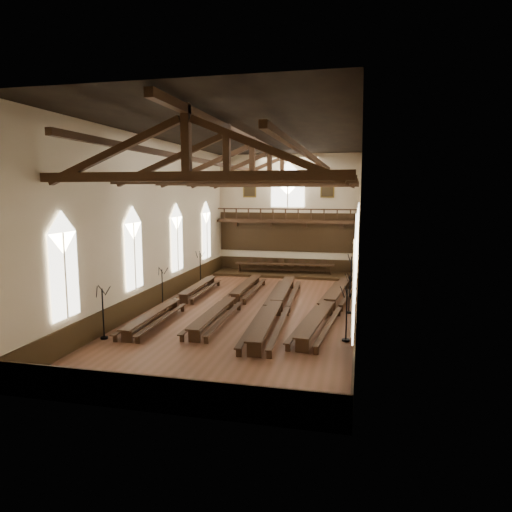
% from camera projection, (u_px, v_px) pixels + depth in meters
% --- Properties ---
extents(ground, '(26.00, 26.00, 0.00)m').
position_uv_depth(ground, '(252.00, 309.00, 26.81)').
color(ground, brown).
rests_on(ground, ground).
extents(room_walls, '(26.00, 26.00, 26.00)m').
position_uv_depth(room_walls, '(252.00, 199.00, 25.91)').
color(room_walls, beige).
rests_on(room_walls, ground).
extents(wainscot_band, '(12.00, 26.00, 1.20)m').
position_uv_depth(wainscot_band, '(252.00, 299.00, 26.73)').
color(wainscot_band, '#32220F').
rests_on(wainscot_band, ground).
extents(side_windows, '(11.85, 19.80, 4.50)m').
position_uv_depth(side_windows, '(252.00, 246.00, 26.29)').
color(side_windows, silver).
rests_on(side_windows, room_walls).
extents(end_window, '(2.80, 0.12, 3.80)m').
position_uv_depth(end_window, '(288.00, 187.00, 38.25)').
color(end_window, silver).
rests_on(end_window, room_walls).
extents(minstrels_gallery, '(11.80, 1.24, 3.70)m').
position_uv_depth(minstrels_gallery, '(287.00, 227.00, 38.48)').
color(minstrels_gallery, '#362011').
rests_on(minstrels_gallery, room_walls).
extents(portraits, '(7.75, 0.09, 1.45)m').
position_uv_depth(portraits, '(288.00, 189.00, 38.26)').
color(portraits, brown).
rests_on(portraits, room_walls).
extents(roof_trusses, '(11.70, 25.70, 2.80)m').
position_uv_depth(roof_trusses, '(252.00, 168.00, 25.66)').
color(roof_trusses, '#362011').
rests_on(roof_trusses, room_walls).
extents(refectory_row_a, '(1.52, 13.71, 0.67)m').
position_uv_depth(refectory_row_a, '(178.00, 299.00, 27.18)').
color(refectory_row_a, '#362011').
rests_on(refectory_row_a, ground).
extents(refectory_row_b, '(1.52, 14.01, 0.71)m').
position_uv_depth(refectory_row_b, '(232.00, 299.00, 27.32)').
color(refectory_row_b, '#362011').
rests_on(refectory_row_b, ground).
extents(refectory_row_c, '(1.94, 14.76, 0.78)m').
position_uv_depth(refectory_row_c, '(276.00, 304.00, 25.78)').
color(refectory_row_c, '#362011').
rests_on(refectory_row_c, ground).
extents(refectory_row_d, '(2.20, 14.49, 0.75)m').
position_uv_depth(refectory_row_d, '(330.00, 304.00, 25.95)').
color(refectory_row_d, '#362011').
rests_on(refectory_row_d, ground).
extents(dais, '(11.40, 3.05, 0.20)m').
position_uv_depth(dais, '(284.00, 274.00, 37.79)').
color(dais, '#32220F').
rests_on(dais, ground).
extents(high_table, '(8.25, 1.52, 0.77)m').
position_uv_depth(high_table, '(284.00, 265.00, 37.69)').
color(high_table, '#362011').
rests_on(high_table, dais).
extents(high_chairs, '(6.82, 0.53, 1.09)m').
position_uv_depth(high_chairs, '(286.00, 264.00, 38.47)').
color(high_chairs, '#362011').
rests_on(high_chairs, dais).
extents(candelabrum_left_near, '(0.71, 0.78, 2.55)m').
position_uv_depth(candelabrum_left_near, '(104.00, 323.00, 21.34)').
color(candelabrum_left_near, black).
rests_on(candelabrum_left_near, ground).
extents(candelabrum_left_mid, '(0.67, 0.72, 2.36)m').
position_uv_depth(candelabrum_left_mid, '(162.00, 294.00, 27.67)').
color(candelabrum_left_mid, black).
rests_on(candelabrum_left_mid, ground).
extents(candelabrum_left_far, '(0.74, 0.72, 2.47)m').
position_uv_depth(candelabrum_left_far, '(200.00, 274.00, 34.17)').
color(candelabrum_left_far, black).
rests_on(candelabrum_left_far, ground).
extents(candelabrum_right_near, '(0.77, 0.77, 2.60)m').
position_uv_depth(candelabrum_right_near, '(346.00, 325.00, 21.00)').
color(candelabrum_right_near, black).
rests_on(candelabrum_right_near, ground).
extents(candelabrum_right_mid, '(0.66, 0.70, 2.31)m').
position_uv_depth(candelabrum_right_mid, '(349.00, 301.00, 25.89)').
color(candelabrum_right_mid, black).
rests_on(candelabrum_right_mid, ground).
extents(candelabrum_right_far, '(0.75, 0.87, 2.82)m').
position_uv_depth(candelabrum_right_far, '(351.00, 284.00, 30.04)').
color(candelabrum_right_far, black).
rests_on(candelabrum_right_far, ground).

